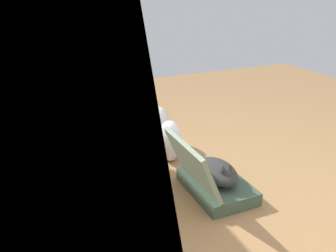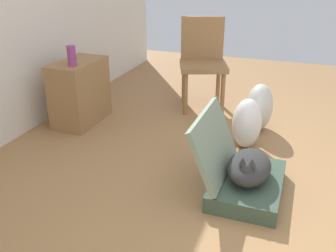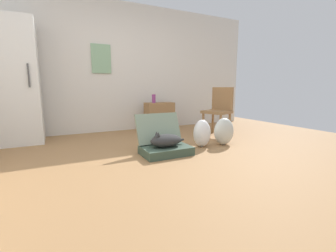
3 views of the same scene
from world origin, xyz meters
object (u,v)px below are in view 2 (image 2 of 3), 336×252
plastic_bag_white (247,123)px  side_table (80,92)px  plastic_bag_clear (259,107)px  chair (203,59)px  vase_tall (72,56)px  suitcase_base (247,185)px  cat (249,167)px

plastic_bag_white → side_table: 1.56m
plastic_bag_clear → chair: size_ratio=0.47×
side_table → plastic_bag_white: bearing=-89.7°
vase_tall → chair: size_ratio=0.19×
suitcase_base → vase_tall: size_ratio=3.77×
plastic_bag_white → cat: bearing=-169.2°
cat → side_table: (0.68, 1.69, 0.10)m
suitcase_base → plastic_bag_white: bearing=10.9°
cat → side_table: bearing=68.2°
suitcase_base → chair: 1.70m
vase_tall → chair: (0.95, -0.91, -0.18)m
suitcase_base → plastic_bag_clear: bearing=4.6°
suitcase_base → side_table: 1.83m
cat → vase_tall: 1.79m
suitcase_base → vase_tall: (0.52, 1.64, 0.62)m
cat → plastic_bag_clear: (1.07, 0.08, 0.02)m
plastic_bag_white → side_table: size_ratio=0.71×
plastic_bag_clear → vase_tall: size_ratio=2.47×
cat → chair: size_ratio=0.57×
cat → suitcase_base: bearing=-3.5°
suitcase_base → plastic_bag_white: plastic_bag_white is taller
side_table → suitcase_base: bearing=-111.6°
plastic_bag_clear → vase_tall: bearing=109.2°
side_table → cat: bearing=-111.8°
cat → plastic_bag_white: 0.70m
side_table → plastic_bag_clear: bearing=-76.2°
plastic_bag_white → vase_tall: vase_tall is taller
side_table → chair: (0.80, -0.96, 0.21)m
plastic_bag_white → chair: chair is taller
plastic_bag_clear → side_table: 1.66m
cat → side_table: 1.82m
suitcase_base → vase_tall: vase_tall is taller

